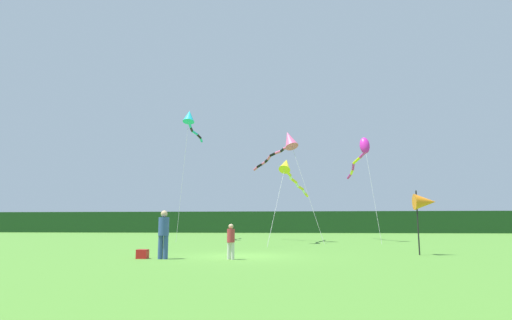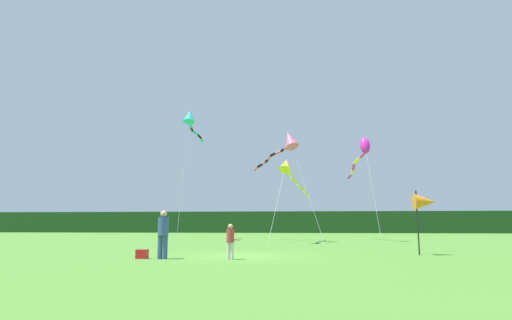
% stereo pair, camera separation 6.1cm
% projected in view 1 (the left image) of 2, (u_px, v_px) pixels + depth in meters
% --- Properties ---
extents(ground_plane, '(120.00, 120.00, 0.00)m').
position_uv_depth(ground_plane, '(242.00, 256.00, 17.06)').
color(ground_plane, '#4C842D').
extents(distant_treeline, '(108.00, 2.22, 3.12)m').
position_uv_depth(distant_treeline, '(281.00, 222.00, 61.56)').
color(distant_treeline, '#193D19').
rests_on(distant_treeline, ground).
extents(person_adult, '(0.40, 0.40, 1.81)m').
position_uv_depth(person_adult, '(164.00, 232.00, 15.72)').
color(person_adult, '#334C8C').
rests_on(person_adult, ground).
extents(person_child, '(0.29, 0.29, 1.31)m').
position_uv_depth(person_child, '(231.00, 240.00, 15.48)').
color(person_child, silver).
rests_on(person_child, ground).
extents(cooler_box, '(0.41, 0.32, 0.34)m').
position_uv_depth(cooler_box, '(142.00, 254.00, 15.81)').
color(cooler_box, red).
rests_on(cooler_box, ground).
extents(banner_flag_pole, '(0.90, 0.70, 2.74)m').
position_uv_depth(banner_flag_pole, '(425.00, 202.00, 17.86)').
color(banner_flag_pole, black).
rests_on(banner_flag_pole, ground).
extents(kite_cyan, '(0.96, 7.57, 10.73)m').
position_uv_depth(kite_cyan, '(190.00, 119.00, 34.63)').
color(kite_cyan, '#B2B2B2').
rests_on(kite_cyan, ground).
extents(kite_rainbow, '(5.43, 7.37, 8.46)m').
position_uv_depth(kite_rainbow, '(287.00, 142.00, 31.56)').
color(kite_rainbow, '#B2B2B2').
rests_on(kite_rainbow, ground).
extents(kite_yellow, '(2.73, 10.46, 5.93)m').
position_uv_depth(kite_yellow, '(289.00, 171.00, 29.16)').
color(kite_yellow, '#B2B2B2').
rests_on(kite_yellow, ground).
extents(kite_magenta, '(1.06, 9.88, 7.96)m').
position_uv_depth(kite_magenta, '(362.00, 152.00, 32.55)').
color(kite_magenta, '#B2B2B2').
rests_on(kite_magenta, ground).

